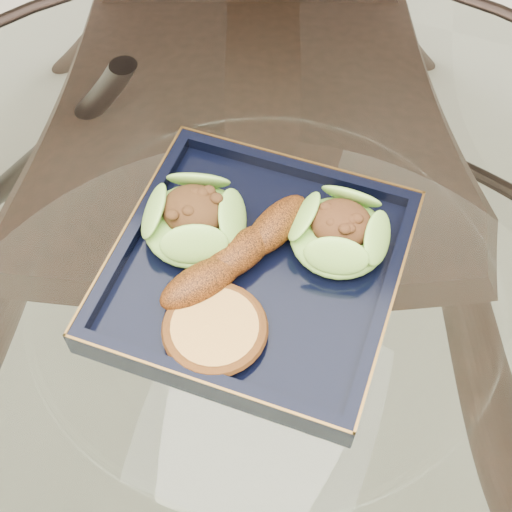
% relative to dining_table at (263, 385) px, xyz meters
% --- Properties ---
extents(dining_table, '(1.13, 1.13, 0.77)m').
position_rel_dining_table_xyz_m(dining_table, '(0.00, 0.00, 0.00)').
color(dining_table, white).
rests_on(dining_table, ground).
extents(dining_chair, '(0.50, 0.50, 0.91)m').
position_rel_dining_table_xyz_m(dining_chair, '(-0.16, 0.42, -0.09)').
color(dining_chair, black).
rests_on(dining_chair, ground).
extents(navy_plate, '(0.27, 0.27, 0.02)m').
position_rel_dining_table_xyz_m(navy_plate, '(-0.02, 0.04, 0.17)').
color(navy_plate, black).
rests_on(navy_plate, dining_table).
extents(lettuce_wrap_left, '(0.11, 0.11, 0.04)m').
position_rel_dining_table_xyz_m(lettuce_wrap_left, '(-0.09, 0.06, 0.20)').
color(lettuce_wrap_left, '#4F8F29').
rests_on(lettuce_wrap_left, navy_plate).
extents(lettuce_wrap_right, '(0.12, 0.12, 0.03)m').
position_rel_dining_table_xyz_m(lettuce_wrap_right, '(0.05, 0.09, 0.20)').
color(lettuce_wrap_right, '#75AE32').
rests_on(lettuce_wrap_right, navy_plate).
extents(roasted_plantain, '(0.12, 0.17, 0.03)m').
position_rel_dining_table_xyz_m(roasted_plantain, '(-0.04, 0.04, 0.20)').
color(roasted_plantain, '#682D0B').
rests_on(roasted_plantain, navy_plate).
extents(crumb_patty, '(0.09, 0.09, 0.02)m').
position_rel_dining_table_xyz_m(crumb_patty, '(-0.03, -0.04, 0.19)').
color(crumb_patty, gold).
rests_on(crumb_patty, navy_plate).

